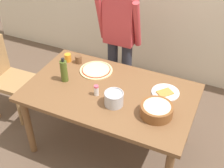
% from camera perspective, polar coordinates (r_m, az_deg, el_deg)
% --- Properties ---
extents(ground, '(8.00, 8.00, 0.00)m').
position_cam_1_polar(ground, '(3.33, -0.36, -11.63)').
color(ground, brown).
extents(dining_table, '(1.60, 0.96, 0.76)m').
position_cam_1_polar(dining_table, '(2.86, -0.42, -2.80)').
color(dining_table, brown).
rests_on(dining_table, ground).
extents(person_cook, '(0.49, 0.25, 1.62)m').
position_cam_1_polar(person_cook, '(3.36, 1.54, 9.41)').
color(person_cook, '#2D2D38').
rests_on(person_cook, ground).
extents(chair_wooden_left, '(0.41, 0.41, 0.95)m').
position_cam_1_polar(chair_wooden_left, '(3.60, -19.72, 1.65)').
color(chair_wooden_left, '#A37A4C').
rests_on(chair_wooden_left, ground).
extents(pizza_raw_on_board, '(0.34, 0.34, 0.02)m').
position_cam_1_polar(pizza_raw_on_board, '(3.07, -3.05, 2.69)').
color(pizza_raw_on_board, beige).
rests_on(pizza_raw_on_board, dining_table).
extents(plate_with_slice, '(0.26, 0.26, 0.02)m').
position_cam_1_polar(plate_with_slice, '(2.82, 10.17, -1.60)').
color(plate_with_slice, white).
rests_on(plate_with_slice, dining_table).
extents(popcorn_bowl, '(0.28, 0.28, 0.11)m').
position_cam_1_polar(popcorn_bowl, '(2.55, 8.56, -4.81)').
color(popcorn_bowl, brown).
rests_on(popcorn_bowl, dining_table).
extents(olive_oil_bottle, '(0.07, 0.07, 0.26)m').
position_cam_1_polar(olive_oil_bottle, '(2.91, -9.19, 2.51)').
color(olive_oil_bottle, '#47561E').
rests_on(olive_oil_bottle, dining_table).
extents(steel_pot, '(0.17, 0.17, 0.13)m').
position_cam_1_polar(steel_pot, '(2.62, 0.37, -2.79)').
color(steel_pot, '#B7B7BC').
rests_on(steel_pot, dining_table).
extents(cup_orange, '(0.07, 0.07, 0.08)m').
position_cam_1_polar(cup_orange, '(3.24, -8.45, 5.02)').
color(cup_orange, orange).
rests_on(cup_orange, dining_table).
extents(cup_small_brown, '(0.07, 0.07, 0.08)m').
position_cam_1_polar(cup_small_brown, '(3.19, -6.44, 4.72)').
color(cup_small_brown, brown).
rests_on(cup_small_brown, dining_table).
extents(salt_shaker, '(0.04, 0.04, 0.11)m').
position_cam_1_polar(salt_shaker, '(2.73, -3.01, -1.22)').
color(salt_shaker, white).
rests_on(salt_shaker, dining_table).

